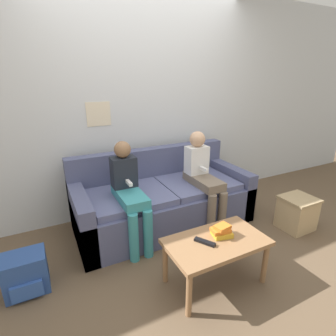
{
  "coord_description": "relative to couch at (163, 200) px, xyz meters",
  "views": [
    {
      "loc": [
        -1.16,
        -1.89,
        1.62
      ],
      "look_at": [
        0.0,
        0.41,
        0.71
      ],
      "focal_mm": 28.0,
      "sensor_mm": 36.0,
      "label": 1
    }
  ],
  "objects": [
    {
      "name": "backpack",
      "position": [
        -1.41,
        -0.45,
        -0.12
      ],
      "size": [
        0.32,
        0.27,
        0.32
      ],
      "color": "#284789",
      "rests_on": "ground_plane"
    },
    {
      "name": "wall_back",
      "position": [
        -0.0,
        0.52,
        1.02
      ],
      "size": [
        8.0,
        0.06,
        2.6
      ],
      "color": "silver",
      "rests_on": "ground_plane"
    },
    {
      "name": "person_right",
      "position": [
        0.4,
        -0.2,
        0.31
      ],
      "size": [
        0.24,
        0.58,
        1.05
      ],
      "color": "#756656",
      "rests_on": "ground_plane"
    },
    {
      "name": "storage_box",
      "position": [
        1.27,
        -0.79,
        -0.09
      ],
      "size": [
        0.35,
        0.33,
        0.37
      ],
      "color": "tan",
      "rests_on": "ground_plane"
    },
    {
      "name": "coffee_table",
      "position": [
        -0.03,
        -1.04,
        0.07
      ],
      "size": [
        0.8,
        0.46,
        0.4
      ],
      "color": "#8E6642",
      "rests_on": "ground_plane"
    },
    {
      "name": "couch",
      "position": [
        0.0,
        0.0,
        0.0
      ],
      "size": [
        1.94,
        0.85,
        0.82
      ],
      "color": "#4C5175",
      "rests_on": "ground_plane"
    },
    {
      "name": "tv_remote",
      "position": [
        -0.13,
        -1.03,
        0.13
      ],
      "size": [
        0.12,
        0.17,
        0.02
      ],
      "rotation": [
        0.0,
        0.0,
        0.54
      ],
      "color": "black",
      "rests_on": "coffee_table"
    },
    {
      "name": "ground_plane",
      "position": [
        0.0,
        -0.54,
        -0.28
      ],
      "size": [
        10.0,
        10.0,
        0.0
      ],
      "primitive_type": "plane",
      "color": "brown"
    },
    {
      "name": "book_stack",
      "position": [
        0.04,
        -1.01,
        0.16
      ],
      "size": [
        0.18,
        0.15,
        0.1
      ],
      "color": "gold",
      "rests_on": "coffee_table"
    },
    {
      "name": "person_left",
      "position": [
        -0.46,
        -0.21,
        0.3
      ],
      "size": [
        0.24,
        0.58,
        1.03
      ],
      "color": "teal",
      "rests_on": "ground_plane"
    }
  ]
}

